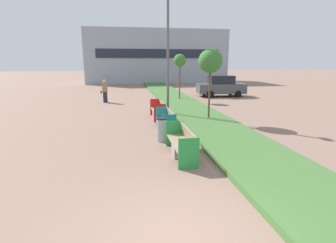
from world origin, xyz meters
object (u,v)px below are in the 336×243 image
litter_bin (162,130)px  pedestrian_walking (105,91)px  bench_teal_frame (166,123)px  parked_car_distant (221,86)px  bench_green_frame (182,145)px  bench_red_frame (158,112)px  sapling_tree_near (210,61)px  sapling_tree_far (180,61)px  street_lamp_post (168,44)px

litter_bin → pedestrian_walking: (-2.86, 10.72, 0.41)m
bench_teal_frame → parked_car_distant: parked_car_distant is taller
bench_green_frame → bench_red_frame: size_ratio=1.16×
sapling_tree_near → sapling_tree_far: size_ratio=1.02×
bench_teal_frame → pedestrian_walking: 9.75m
bench_red_frame → parked_car_distant: 10.76m
bench_green_frame → bench_teal_frame: same height
bench_green_frame → street_lamp_post: size_ratio=0.31×
street_lamp_post → pedestrian_walking: 7.77m
pedestrian_walking → litter_bin: bearing=-75.1°
bench_green_frame → litter_bin: same height
bench_green_frame → sapling_tree_near: sapling_tree_near is taller
bench_teal_frame → litter_bin: 1.62m
litter_bin → street_lamp_post: bearing=77.7°
bench_green_frame → sapling_tree_far: 12.88m
litter_bin → sapling_tree_far: size_ratio=0.26×
bench_green_frame → litter_bin: 1.77m
litter_bin → sapling_tree_far: 11.33m
sapling_tree_far → pedestrian_walking: sapling_tree_far is taller
street_lamp_post → sapling_tree_near: size_ratio=1.96×
street_lamp_post → sapling_tree_far: (1.91, 5.85, -0.89)m
litter_bin → sapling_tree_far: (2.94, 10.61, 2.64)m
bench_red_frame → sapling_tree_near: (2.52, -1.16, 2.71)m
bench_teal_frame → litter_bin: bearing=-105.1°
bench_red_frame → sapling_tree_far: (2.52, 6.27, 2.75)m
sapling_tree_far → parked_car_distant: sapling_tree_far is taller
bench_red_frame → bench_teal_frame: bearing=-90.0°
litter_bin → pedestrian_walking: size_ratio=0.54×
bench_green_frame → street_lamp_post: bearing=84.6°
bench_green_frame → sapling_tree_near: bearing=62.8°
street_lamp_post → bench_green_frame: bearing=-95.4°
sapling_tree_near → parked_car_distant: sapling_tree_near is taller
bench_teal_frame → pedestrian_walking: (-3.28, 9.16, 0.52)m
sapling_tree_far → pedestrian_walking: bearing=179.0°
sapling_tree_near → parked_car_distant: bearing=66.0°
sapling_tree_far → street_lamp_post: bearing=-108.1°
bench_teal_frame → pedestrian_walking: pedestrian_walking is taller
street_lamp_post → sapling_tree_far: bearing=71.9°
bench_red_frame → pedestrian_walking: pedestrian_walking is taller
bench_red_frame → street_lamp_post: size_ratio=0.27×
street_lamp_post → pedestrian_walking: street_lamp_post is taller
bench_green_frame → bench_red_frame: bearing=90.0°
bench_teal_frame → bench_green_frame: bearing=-89.9°
pedestrian_walking → parked_car_distant: 10.23m
bench_green_frame → bench_red_frame: 6.06m
bench_green_frame → bench_teal_frame: bearing=90.1°
bench_green_frame → street_lamp_post: street_lamp_post is taller
bench_green_frame → pedestrian_walking: size_ratio=1.30×
bench_green_frame → sapling_tree_near: 6.14m
sapling_tree_far → litter_bin: bearing=-105.5°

